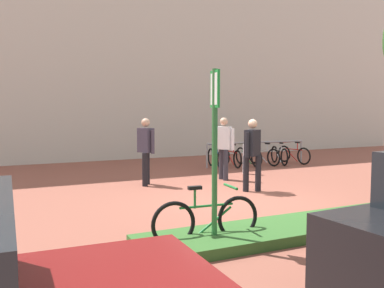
{
  "coord_description": "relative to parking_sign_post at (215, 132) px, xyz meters",
  "views": [
    {
      "loc": [
        -4.68,
        -7.6,
        1.97
      ],
      "look_at": [
        -0.45,
        1.34,
        1.13
      ],
      "focal_mm": 39.51,
      "sensor_mm": 36.0,
      "label": 1
    }
  ],
  "objects": [
    {
      "name": "bollard_steel",
      "position": [
        4.02,
        5.49,
        -1.19
      ],
      "size": [
        0.16,
        0.16,
        0.9
      ],
      "primitive_type": "cylinder",
      "color": "#ADADB2",
      "rests_on": "ground"
    },
    {
      "name": "person_suited_navy",
      "position": [
        2.71,
        3.14,
        -0.66
      ],
      "size": [
        0.54,
        0.41,
        1.72
      ],
      "color": "black",
      "rests_on": "ground"
    },
    {
      "name": "person_suited_dark",
      "position": [
        0.7,
        4.99,
        -0.66
      ],
      "size": [
        0.38,
        0.57,
        1.72
      ],
      "color": "black",
      "rests_on": "ground"
    },
    {
      "name": "parking_sign_post",
      "position": [
        0.0,
        0.0,
        0.0
      ],
      "size": [
        0.1,
        0.36,
        2.52
      ],
      "color": "#2D7238",
      "rests_on": "ground"
    },
    {
      "name": "person_shirt_blue",
      "position": [
        2.91,
        4.87,
        -0.66
      ],
      "size": [
        0.45,
        0.47,
        1.72
      ],
      "color": "#2D2D38",
      "rests_on": "ground"
    },
    {
      "name": "planter_strip",
      "position": [
        2.36,
        0.0,
        -1.56
      ],
      "size": [
        7.0,
        1.1,
        0.16
      ],
      "primitive_type": "cube",
      "color": "#336028",
      "rests_on": "ground"
    },
    {
      "name": "bike_at_sign",
      "position": [
        -0.03,
        0.18,
        -1.29
      ],
      "size": [
        1.68,
        0.42,
        0.86
      ],
      "color": "black",
      "rests_on": "ground"
    },
    {
      "name": "ground_plane",
      "position": [
        1.86,
        2.39,
        -1.64
      ],
      "size": [
        60.0,
        60.0,
        0.0
      ],
      "primitive_type": "plane",
      "color": "brown"
    },
    {
      "name": "bike_rack_cluster",
      "position": [
        5.4,
        6.97,
        -1.3
      ],
      "size": [
        3.75,
        1.77,
        0.83
      ],
      "color": "#99999E",
      "rests_on": "ground"
    },
    {
      "name": "building_facade",
      "position": [
        1.86,
        11.12,
        3.36
      ],
      "size": [
        28.0,
        1.2,
        10.0
      ],
      "primitive_type": "cube",
      "color": "beige",
      "rests_on": "ground"
    }
  ]
}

